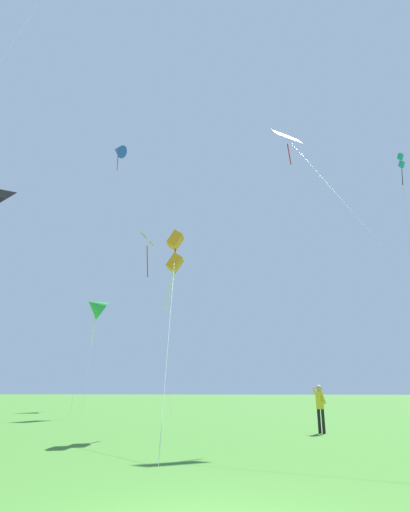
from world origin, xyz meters
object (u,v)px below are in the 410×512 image
(kite_red_high, at_px, (291,144))
(kite_yellow_diamond, at_px, (148,248))
(kite_blue_delta, at_px, (118,151))
(kite_orange_box, at_px, (175,253))
(kite_teal_box, at_px, (401,163))
(person_in_blue_jacket, at_px, (320,404))
(kite_green_small, at_px, (95,307))

(kite_red_high, xyz_separation_m, kite_yellow_diamond, (-10.72, 12.74, -0.79))
(kite_red_high, bearing_deg, kite_blue_delta, 137.15)
(kite_orange_box, distance_m, kite_teal_box, 27.62)
(kite_teal_box, bearing_deg, person_in_blue_jacket, -121.42)
(kite_blue_delta, height_order, kite_yellow_diamond, kite_blue_delta)
(kite_green_small, xyz_separation_m, kite_yellow_diamond, (6.43, -5.96, 3.49))
(kite_blue_delta, relative_size, person_in_blue_jacket, 12.36)
(kite_orange_box, relative_size, kite_yellow_diamond, 0.61)
(kite_red_high, xyz_separation_m, kite_orange_box, (-5.58, -1.10, -5.85))
(kite_orange_box, relative_size, kite_teal_box, 0.39)
(kite_green_small, xyz_separation_m, kite_teal_box, (28.07, -2.11, 11.74))
(kite_orange_box, bearing_deg, kite_yellow_diamond, 110.34)
(kite_yellow_diamond, bearing_deg, person_in_blue_jacket, -50.61)
(kite_red_high, height_order, kite_teal_box, kite_teal_box)
(kite_orange_box, distance_m, kite_yellow_diamond, 15.61)
(kite_yellow_diamond, bearing_deg, kite_red_high, -49.93)
(kite_blue_delta, bearing_deg, kite_red_high, -42.85)
(kite_red_high, bearing_deg, kite_orange_box, -168.81)
(kite_teal_box, xyz_separation_m, person_in_blue_jacket, (-10.58, -17.32, -19.73))
(kite_red_high, height_order, kite_orange_box, kite_red_high)
(kite_green_small, relative_size, person_in_blue_jacket, 5.69)
(kite_yellow_diamond, bearing_deg, kite_green_small, 137.16)
(kite_blue_delta, bearing_deg, person_in_blue_jacket, -43.74)
(kite_green_small, distance_m, kite_orange_box, 22.99)
(kite_blue_delta, height_order, kite_red_high, kite_blue_delta)
(kite_orange_box, relative_size, person_in_blue_jacket, 4.71)
(kite_blue_delta, bearing_deg, kite_yellow_diamond, 0.14)
(kite_green_small, distance_m, kite_yellow_diamond, 9.43)
(kite_teal_box, distance_m, person_in_blue_jacket, 28.31)
(kite_orange_box, bearing_deg, kite_green_small, 120.27)
(kite_red_high, relative_size, kite_orange_box, 1.71)
(kite_yellow_diamond, bearing_deg, kite_teal_box, 10.08)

